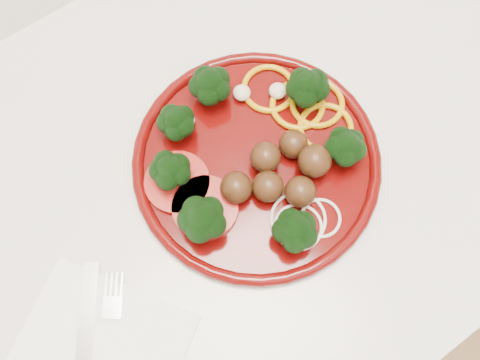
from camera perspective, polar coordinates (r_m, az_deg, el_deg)
counter at (r=1.08m, az=6.44°, el=-2.18°), size 2.40×0.60×0.90m
plate at (r=0.60m, az=1.62°, el=2.30°), size 0.28×0.28×0.06m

